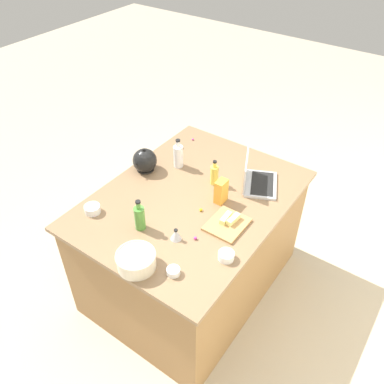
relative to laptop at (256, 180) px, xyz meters
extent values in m
plane|color=#B7A88E|center=(0.38, -0.28, -0.95)|extent=(12.00, 12.00, 0.00)
cube|color=olive|center=(0.38, -0.28, -0.51)|extent=(1.49, 1.11, 0.87)
cube|color=#846647|center=(0.38, -0.28, -0.06)|extent=(1.55, 1.17, 0.03)
cube|color=#B7B7BC|center=(-0.02, 0.03, -0.04)|extent=(0.37, 0.33, 0.02)
cube|color=black|center=(-0.02, 0.04, -0.03)|extent=(0.31, 0.26, 0.00)
cube|color=#B7B7BC|center=(0.03, -0.07, 0.07)|extent=(0.27, 0.14, 0.20)
cube|color=silver|center=(0.03, -0.06, 0.07)|extent=(0.24, 0.12, 0.18)
cylinder|color=beige|center=(1.05, -0.19, 0.00)|extent=(0.22, 0.22, 0.09)
cylinder|color=black|center=(1.05, -0.19, 0.01)|extent=(0.18, 0.18, 0.08)
torus|color=beige|center=(1.05, -0.19, 0.05)|extent=(0.23, 0.23, 0.01)
cylinder|color=#DBC64C|center=(0.15, -0.25, 0.02)|extent=(0.06, 0.06, 0.14)
cylinder|color=#DBC64C|center=(0.15, -0.25, 0.11)|extent=(0.02, 0.02, 0.04)
cylinder|color=black|center=(0.15, -0.25, 0.14)|extent=(0.03, 0.03, 0.01)
cylinder|color=white|center=(0.13, -0.58, 0.04)|extent=(0.07, 0.07, 0.17)
cylinder|color=white|center=(0.13, -0.58, 0.15)|extent=(0.03, 0.03, 0.05)
cylinder|color=black|center=(0.13, -0.58, 0.18)|extent=(0.03, 0.03, 0.01)
cylinder|color=#4C8C38|center=(0.80, -0.38, 0.03)|extent=(0.07, 0.07, 0.16)
cylinder|color=#4C8C38|center=(0.80, -0.38, 0.14)|extent=(0.03, 0.03, 0.05)
cylinder|color=black|center=(0.80, -0.38, 0.17)|extent=(0.03, 0.03, 0.01)
cylinder|color=black|center=(0.31, -0.76, -0.04)|extent=(0.13, 0.13, 0.01)
sphere|color=black|center=(0.31, -0.76, 0.03)|extent=(0.18, 0.18, 0.18)
cone|color=black|center=(0.40, -0.76, 0.05)|extent=(0.08, 0.03, 0.07)
sphere|color=black|center=(0.31, -0.76, 0.13)|extent=(0.02, 0.02, 0.02)
cube|color=#AD7F4C|center=(0.47, 0.05, -0.04)|extent=(0.26, 0.22, 0.02)
cube|color=#F4E58C|center=(0.45, 0.03, -0.01)|extent=(0.11, 0.04, 0.04)
cube|color=#F4E58C|center=(0.43, 0.08, -0.01)|extent=(0.11, 0.04, 0.04)
cylinder|color=white|center=(0.87, -0.73, -0.02)|extent=(0.10, 0.10, 0.05)
cylinder|color=white|center=(0.97, 0.01, -0.03)|extent=(0.08, 0.08, 0.04)
cylinder|color=white|center=(0.71, 0.19, -0.02)|extent=(0.09, 0.09, 0.05)
cone|color=#B2B2B7|center=(0.75, -0.14, -0.01)|extent=(0.07, 0.07, 0.07)
cylinder|color=black|center=(0.75, -0.14, 0.03)|extent=(0.02, 0.02, 0.01)
cube|color=gold|center=(0.29, -0.11, 0.04)|extent=(0.09, 0.06, 0.17)
sphere|color=red|center=(0.01, -0.32, -0.04)|extent=(0.02, 0.02, 0.02)
sphere|color=red|center=(-0.08, -0.71, -0.04)|extent=(0.02, 0.02, 0.02)
sphere|color=#CC3399|center=(0.90, -0.69, -0.04)|extent=(0.02, 0.02, 0.02)
sphere|color=blue|center=(1.05, -0.21, -0.04)|extent=(0.01, 0.01, 0.01)
sphere|color=#CC3399|center=(-0.23, -0.70, -0.04)|extent=(0.02, 0.02, 0.02)
sphere|color=yellow|center=(0.45, -0.16, -0.04)|extent=(0.02, 0.02, 0.02)
sphere|color=#CC3399|center=(0.68, -0.04, -0.04)|extent=(0.02, 0.02, 0.02)
camera|label=1|loc=(2.09, 0.94, 1.74)|focal=37.74mm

